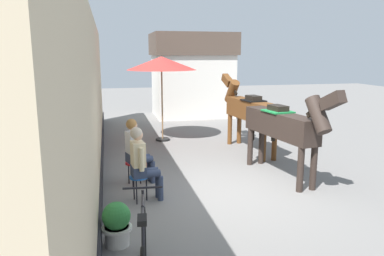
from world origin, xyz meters
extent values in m
plane|color=slate|center=(0.00, 3.00, 0.00)|extent=(40.00, 40.00, 0.00)
cube|color=#CCB793|center=(-2.55, 1.50, 1.70)|extent=(0.30, 14.00, 3.40)
cube|color=black|center=(-2.53, 1.50, 0.18)|extent=(0.34, 14.00, 0.36)
cube|color=silver|center=(1.40, 9.00, 1.30)|extent=(3.20, 2.40, 2.60)
cube|color=brown|center=(1.40, 9.00, 3.05)|extent=(3.40, 2.60, 0.90)
cylinder|color=#194C99|center=(-1.70, -0.16, 0.46)|extent=(0.34, 0.34, 0.03)
cylinder|color=black|center=(-1.57, -0.14, 0.22)|extent=(0.02, 0.02, 0.45)
cylinder|color=black|center=(-1.79, -0.05, 0.22)|extent=(0.02, 0.02, 0.45)
cylinder|color=black|center=(-1.76, -0.29, 0.22)|extent=(0.02, 0.02, 0.45)
cube|color=#2D3851|center=(-1.70, -0.16, 0.58)|extent=(0.28, 0.35, 0.20)
cube|color=beige|center=(-1.70, -0.16, 0.90)|extent=(0.26, 0.36, 0.44)
sphere|color=tan|center=(-1.70, -0.16, 1.25)|extent=(0.20, 0.20, 0.20)
sphere|color=#B2A38E|center=(-1.72, -0.16, 1.28)|extent=(0.22, 0.22, 0.22)
cylinder|color=#2D3851|center=(-1.53, -0.05, 0.53)|extent=(0.39, 0.18, 0.13)
cylinder|color=#2D3851|center=(-1.34, -0.03, 0.23)|extent=(0.11, 0.11, 0.46)
cylinder|color=#2D3851|center=(-1.51, -0.21, 0.53)|extent=(0.39, 0.18, 0.13)
cylinder|color=#2D3851|center=(-1.32, -0.19, 0.23)|extent=(0.11, 0.11, 0.46)
cylinder|color=beige|center=(-1.71, 0.04, 0.85)|extent=(0.09, 0.09, 0.42)
cylinder|color=beige|center=(-1.66, -0.35, 0.85)|extent=(0.09, 0.09, 0.42)
cylinder|color=red|center=(-1.73, 0.75, 0.46)|extent=(0.34, 0.34, 0.03)
cylinder|color=black|center=(-1.60, 0.79, 0.22)|extent=(0.02, 0.02, 0.45)
cylinder|color=black|center=(-1.83, 0.84, 0.22)|extent=(0.02, 0.02, 0.45)
cylinder|color=black|center=(-1.76, 0.61, 0.22)|extent=(0.02, 0.02, 0.45)
cube|color=#2D3851|center=(-1.73, 0.75, 0.58)|extent=(0.32, 0.37, 0.20)
cube|color=silver|center=(-1.73, 0.75, 0.90)|extent=(0.31, 0.39, 0.44)
sphere|color=tan|center=(-1.73, 0.75, 1.25)|extent=(0.20, 0.20, 0.20)
sphere|color=olive|center=(-1.75, 0.74, 1.28)|extent=(0.22, 0.22, 0.22)
cylinder|color=#2D3851|center=(-1.57, 0.88, 0.53)|extent=(0.40, 0.23, 0.13)
cylinder|color=#2D3851|center=(-1.39, 0.93, 0.23)|extent=(0.11, 0.11, 0.46)
cylinder|color=#2D3851|center=(-1.53, 0.72, 0.53)|extent=(0.40, 0.23, 0.13)
cylinder|color=#2D3851|center=(-1.34, 0.78, 0.23)|extent=(0.11, 0.11, 0.46)
cylinder|color=silver|center=(-1.77, 0.94, 0.85)|extent=(0.09, 0.09, 0.42)
cylinder|color=silver|center=(-1.65, 0.56, 0.85)|extent=(0.09, 0.09, 0.42)
cube|color=#2D231E|center=(1.42, 0.62, 1.16)|extent=(0.75, 2.24, 0.52)
cylinder|color=#2D231E|center=(1.71, -0.32, 0.45)|extent=(0.13, 0.13, 0.90)
cylinder|color=#2D231E|center=(1.40, -0.37, 0.45)|extent=(0.13, 0.13, 0.90)
cylinder|color=#2D231E|center=(1.44, 1.60, 0.45)|extent=(0.13, 0.13, 0.90)
cylinder|color=#2D231E|center=(1.13, 1.55, 0.45)|extent=(0.13, 0.13, 0.90)
cylinder|color=#2D231E|center=(1.59, -0.56, 1.55)|extent=(0.37, 0.66, 0.73)
cube|color=#2D231E|center=(1.64, -0.90, 1.86)|extent=(0.25, 0.55, 0.40)
cube|color=black|center=(1.59, -0.54, 1.69)|extent=(0.13, 0.63, 0.48)
cylinder|color=black|center=(1.26, 1.75, 0.89)|extent=(0.11, 0.11, 0.65)
cube|color=#197238|center=(1.40, 0.72, 1.44)|extent=(0.58, 0.66, 0.03)
cube|color=black|center=(1.40, 0.72, 1.51)|extent=(0.34, 0.48, 0.12)
cube|color=brown|center=(1.60, 2.71, 1.16)|extent=(0.71, 2.24, 0.52)
cylinder|color=brown|center=(1.32, 3.67, 0.45)|extent=(0.13, 0.13, 0.90)
cylinder|color=brown|center=(1.63, 3.71, 0.45)|extent=(0.13, 0.13, 0.90)
cylinder|color=brown|center=(1.56, 1.74, 0.45)|extent=(0.13, 0.13, 0.90)
cylinder|color=brown|center=(1.87, 1.78, 0.45)|extent=(0.13, 0.13, 0.90)
cylinder|color=brown|center=(1.45, 3.91, 1.55)|extent=(0.35, 0.66, 0.73)
cube|color=brown|center=(1.41, 4.24, 1.86)|extent=(0.24, 0.55, 0.40)
cube|color=black|center=(1.45, 3.89, 1.69)|extent=(0.12, 0.63, 0.48)
cylinder|color=black|center=(1.74, 1.58, 0.89)|extent=(0.11, 0.11, 0.65)
cube|color=black|center=(1.61, 2.61, 1.44)|extent=(0.57, 0.66, 0.03)
cube|color=black|center=(1.61, 2.61, 1.51)|extent=(0.33, 0.47, 0.12)
cylinder|color=beige|center=(-2.15, -1.69, 0.14)|extent=(0.34, 0.34, 0.28)
cylinder|color=beige|center=(-2.15, -1.69, 0.26)|extent=(0.43, 0.43, 0.04)
sphere|color=#2D7A38|center=(-2.15, -1.69, 0.44)|extent=(0.40, 0.40, 0.40)
torus|color=black|center=(-1.81, -2.12, 0.36)|extent=(0.12, 0.71, 0.71)
cylinder|color=black|center=(-1.84, -2.41, 0.67)|extent=(0.09, 0.50, 0.60)
cylinder|color=black|center=(-1.88, -2.81, 0.64)|extent=(0.07, 0.36, 0.55)
cylinder|color=black|center=(-1.86, -2.57, 0.93)|extent=(0.12, 0.80, 0.09)
cylinder|color=black|center=(-1.81, -2.15, 0.66)|extent=(0.04, 0.09, 0.60)
cylinder|color=black|center=(-1.81, -2.17, 1.01)|extent=(0.50, 0.08, 0.03)
cube|color=black|center=(-1.90, -2.97, 0.95)|extent=(0.12, 0.21, 0.06)
cylinder|color=black|center=(-0.56, 4.60, 0.03)|extent=(0.44, 0.44, 0.06)
cylinder|color=olive|center=(-0.56, 4.60, 1.10)|extent=(0.04, 0.04, 2.20)
cone|color=red|center=(-0.56, 4.60, 2.38)|extent=(2.10, 2.10, 0.40)
cube|color=maroon|center=(-1.50, 1.81, 0.10)|extent=(0.28, 0.28, 0.20)
camera|label=1|loc=(-2.20, -6.64, 2.67)|focal=34.79mm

